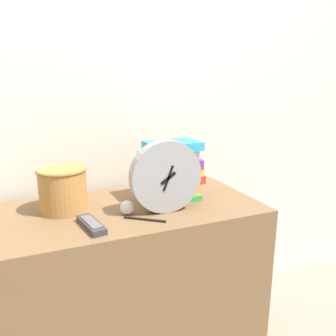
{
  "coord_description": "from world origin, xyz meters",
  "views": [
    {
      "loc": [
        -0.31,
        -0.89,
        1.16
      ],
      "look_at": [
        0.16,
        0.22,
        0.85
      ],
      "focal_mm": 35.0,
      "sensor_mm": 36.0,
      "label": 1
    }
  ],
  "objects_px": {
    "tv_remote": "(91,225)",
    "crumpled_paper_ball": "(127,207)",
    "desk_clock": "(166,177)",
    "book_stack": "(171,170)",
    "basket": "(63,188)",
    "pen": "(145,219)"
  },
  "relations": [
    {
      "from": "pen",
      "to": "book_stack",
      "type": "bearing_deg",
      "value": 46.44
    },
    {
      "from": "tv_remote",
      "to": "pen",
      "type": "xyz_separation_m",
      "value": [
        0.18,
        -0.01,
        -0.01
      ]
    },
    {
      "from": "desk_clock",
      "to": "book_stack",
      "type": "height_order",
      "value": "desk_clock"
    },
    {
      "from": "desk_clock",
      "to": "crumpled_paper_ball",
      "type": "height_order",
      "value": "desk_clock"
    },
    {
      "from": "desk_clock",
      "to": "tv_remote",
      "type": "bearing_deg",
      "value": -172.15
    },
    {
      "from": "book_stack",
      "to": "basket",
      "type": "distance_m",
      "value": 0.42
    },
    {
      "from": "crumpled_paper_ball",
      "to": "desk_clock",
      "type": "bearing_deg",
      "value": -11.74
    },
    {
      "from": "book_stack",
      "to": "basket",
      "type": "relative_size",
      "value": 1.55
    },
    {
      "from": "desk_clock",
      "to": "book_stack",
      "type": "bearing_deg",
      "value": 60.75
    },
    {
      "from": "desk_clock",
      "to": "basket",
      "type": "height_order",
      "value": "desk_clock"
    },
    {
      "from": "tv_remote",
      "to": "book_stack",
      "type": "bearing_deg",
      "value": 25.97
    },
    {
      "from": "crumpled_paper_ball",
      "to": "pen",
      "type": "relative_size",
      "value": 0.4
    },
    {
      "from": "tv_remote",
      "to": "pen",
      "type": "bearing_deg",
      "value": -3.45
    },
    {
      "from": "basket",
      "to": "book_stack",
      "type": "bearing_deg",
      "value": -2.56
    },
    {
      "from": "basket",
      "to": "pen",
      "type": "height_order",
      "value": "basket"
    },
    {
      "from": "desk_clock",
      "to": "tv_remote",
      "type": "distance_m",
      "value": 0.31
    },
    {
      "from": "desk_clock",
      "to": "basket",
      "type": "bearing_deg",
      "value": 156.02
    },
    {
      "from": "tv_remote",
      "to": "crumpled_paper_ball",
      "type": "xyz_separation_m",
      "value": [
        0.14,
        0.07,
        0.01
      ]
    },
    {
      "from": "desk_clock",
      "to": "pen",
      "type": "distance_m",
      "value": 0.17
    },
    {
      "from": "book_stack",
      "to": "tv_remote",
      "type": "xyz_separation_m",
      "value": [
        -0.35,
        -0.17,
        -0.11
      ]
    },
    {
      "from": "desk_clock",
      "to": "book_stack",
      "type": "relative_size",
      "value": 0.96
    },
    {
      "from": "desk_clock",
      "to": "book_stack",
      "type": "xyz_separation_m",
      "value": [
        0.08,
        0.13,
        -0.02
      ]
    }
  ]
}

